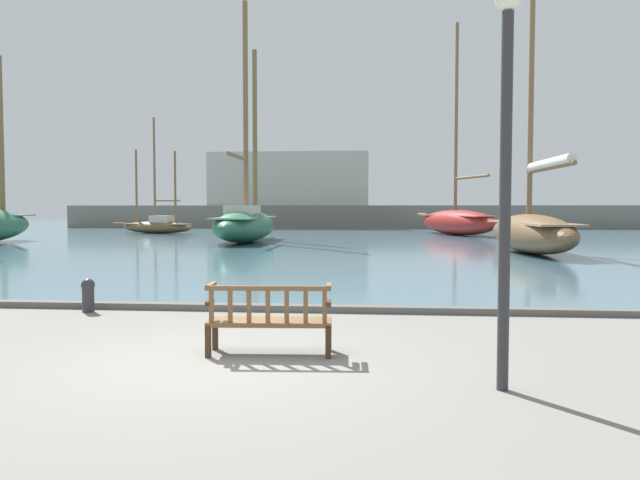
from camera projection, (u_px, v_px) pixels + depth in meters
The scene contains 11 objects.
ground_plane at pixel (224, 362), 7.69m from camera, with size 160.00×160.00×0.00m, color gray.
harbor_water at pixel (356, 230), 51.43m from camera, with size 100.00×80.00×0.08m, color slate.
quay_edge_kerb at pixel (276, 308), 11.51m from camera, with size 40.00×0.30×0.12m, color #5B5954.
park_bench at pixel (270, 319), 8.08m from camera, with size 1.63×0.62×0.92m.
sailboat_far_port at pixel (157, 224), 44.49m from camera, with size 6.93×3.49×8.25m.
sailboat_outer_starboard at pixel (457, 220), 41.95m from camera, with size 5.40×11.44×14.16m.
sailboat_mid_port at pixel (245, 222), 33.28m from camera, with size 2.70×10.78×12.74m.
sailboat_distant_harbor at pixel (531, 230), 25.29m from camera, with size 2.49×9.91×11.51m.
mooring_bollard at pixel (88, 293), 11.39m from camera, with size 0.25×0.25×0.62m.
lamp_post at pixel (506, 146), 6.39m from camera, with size 0.28×0.28×4.18m.
far_breakwater at pixel (334, 204), 55.76m from camera, with size 53.00×2.40×6.90m.
Camera 1 is at (1.89, -7.45, 1.91)m, focal length 35.00 mm.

